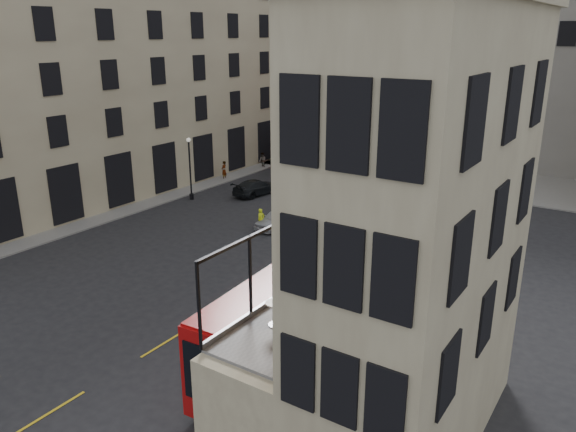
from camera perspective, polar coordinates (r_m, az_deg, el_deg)
The scene contains 31 objects.
ground at distance 26.07m, azimuth -9.17°, elevation -13.84°, with size 140.00×140.00×0.00m, color black.
host_building_main at distance 17.85m, azimuth 13.83°, elevation -1.84°, with size 7.26×11.40×15.10m.
host_frontage at distance 21.56m, azimuth 3.80°, elevation -14.04°, with size 3.00×11.00×4.50m, color beige.
cafe_floor at distance 20.43m, azimuth 3.94°, elevation -8.58°, with size 3.00×10.00×0.10m, color slate.
building_left at distance 55.57m, azimuth -16.76°, elevation 15.12°, with size 14.60×50.60×22.00m.
gateway at distance 67.22m, azimuth 16.28°, elevation 13.88°, with size 35.00×10.60×18.00m.
pavement_far at distance 59.60m, azimuth 11.60°, elevation 4.65°, with size 40.00×12.00×0.12m, color slate.
pavement_left at distance 48.62m, azimuth -18.90°, elevation 0.93°, with size 8.00×48.00×0.12m, color slate.
traffic_light_near at distance 34.30m, azimuth 2.94°, elevation -1.03°, with size 0.16×0.20×3.80m.
traffic_light_far at distance 54.59m, azimuth -1.14°, elevation 6.33°, with size 0.16×0.20×3.80m.
street_lamp_a at distance 48.25m, azimuth -9.90°, elevation 4.41°, with size 0.36×0.36×5.33m.
street_lamp_b at distance 55.48m, azimuth 10.17°, elevation 6.20°, with size 0.36×0.36×5.33m.
bus_near at distance 24.05m, azimuth -0.60°, elevation -10.16°, with size 2.98×10.43×4.11m.
bus_far at distance 58.62m, azimuth 3.68°, elevation 7.39°, with size 3.83×12.20×4.79m.
car_a at distance 41.07m, azimuth -1.07°, elevation -0.26°, with size 1.62×4.02×1.37m, color #A5A6AD.
car_b at distance 48.03m, azimuth 14.35°, elevation 1.86°, with size 1.34×3.86×1.27m, color #990C09.
car_c at distance 49.45m, azimuth -3.25°, elevation 2.94°, with size 1.90×4.67×1.35m, color black.
bicycle at distance 39.86m, azimuth 1.81°, elevation -1.12°, with size 0.68×1.94×1.02m, color gray.
cyclist at distance 40.55m, azimuth -2.75°, elevation -0.35°, with size 0.58×0.38×1.60m, color #DEF319.
pedestrian_a at distance 59.12m, azimuth -2.60°, elevation 5.66°, with size 0.80×0.63×1.65m, color gray.
pedestrian_b at distance 55.17m, azimuth 2.82°, elevation 4.81°, with size 1.16×0.67×1.80m, color gray.
pedestrian_c at distance 54.61m, azimuth 15.00°, elevation 3.99°, with size 0.97×0.41×1.66m, color gray.
pedestrian_d at distance 47.94m, azimuth 15.68°, elevation 2.08°, with size 0.90×0.59×1.84m, color gray.
pedestrian_e at distance 54.79m, azimuth -6.52°, elevation 4.63°, with size 0.66×0.44×1.82m, color gray.
cafe_table_near at distance 18.47m, azimuth -1.30°, elevation -9.53°, with size 0.66×0.66×0.83m.
cafe_table_mid at distance 19.85m, azimuth 1.61°, elevation -7.40°, with size 0.68×0.68×0.85m.
cafe_table_far at distance 22.90m, azimuth 6.04°, elevation -4.11°, with size 0.58×0.58×0.72m.
cafe_chair_a at distance 17.62m, azimuth 0.41°, elevation -12.05°, with size 0.48×0.48×0.87m.
cafe_chair_b at distance 19.75m, azimuth 6.38°, elevation -8.61°, with size 0.51×0.51×0.87m.
cafe_chair_c at distance 20.36m, azimuth 6.08°, elevation -7.75°, with size 0.44×0.44×0.87m.
cafe_chair_d at distance 23.35m, azimuth 10.18°, elevation -4.48°, with size 0.46×0.46×0.79m.
Camera 1 is at (15.37, -15.91, 13.78)m, focal length 35.00 mm.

